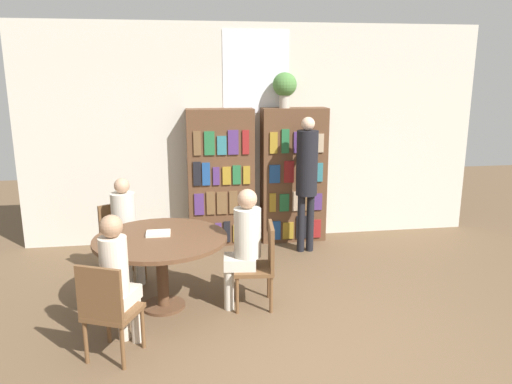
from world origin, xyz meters
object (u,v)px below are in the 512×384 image
at_px(chair_left_side, 120,238).
at_px(seated_reader_left, 126,225).
at_px(seated_reader_back, 118,275).
at_px(reading_table, 161,248).
at_px(librarian_standing, 307,171).
at_px(seated_reader_right, 244,241).
at_px(chair_near_camera, 108,308).
at_px(flower_vase, 285,86).
at_px(bookshelf_left, 221,178).
at_px(bookshelf_right, 293,176).
at_px(chair_far_side, 261,262).

height_order(chair_left_side, seated_reader_left, seated_reader_left).
bearing_deg(seated_reader_back, reading_table, 90.00).
relative_size(seated_reader_left, seated_reader_back, 0.98).
distance_m(chair_left_side, seated_reader_left, 0.27).
bearing_deg(librarian_standing, seated_reader_right, -124.66).
bearing_deg(seated_reader_back, chair_near_camera, -90.00).
xyz_separation_m(reading_table, chair_left_side, (-0.50, 0.87, -0.17)).
relative_size(flower_vase, chair_left_side, 0.54).
bearing_deg(librarian_standing, chair_near_camera, -134.33).
relative_size(bookshelf_left, reading_table, 1.41).
distance_m(bookshelf_right, flower_vase, 1.24).
xyz_separation_m(chair_near_camera, seated_reader_left, (-0.00, 1.63, 0.21)).
xyz_separation_m(reading_table, seated_reader_left, (-0.41, 0.72, 0.04)).
height_order(bookshelf_left, librarian_standing, bookshelf_left).
height_order(chair_far_side, librarian_standing, librarian_standing).
distance_m(bookshelf_right, reading_table, 2.62).
bearing_deg(bookshelf_right, librarian_standing, -83.06).
distance_m(seated_reader_left, librarian_standing, 2.39).
distance_m(chair_far_side, librarian_standing, 1.83).
xyz_separation_m(bookshelf_left, chair_left_side, (-1.26, -1.02, -0.45)).
relative_size(bookshelf_left, chair_near_camera, 2.15).
bearing_deg(bookshelf_right, flower_vase, 178.16).
xyz_separation_m(flower_vase, chair_far_side, (-0.64, -2.00, -1.68)).
distance_m(chair_far_side, seated_reader_right, 0.29).
relative_size(flower_vase, seated_reader_back, 0.38).
height_order(bookshelf_left, reading_table, bookshelf_left).
xyz_separation_m(reading_table, chair_near_camera, (-0.41, -0.92, -0.17)).
bearing_deg(reading_table, chair_near_camera, -114.09).
bearing_deg(bookshelf_left, chair_left_side, -141.02).
height_order(bookshelf_right, flower_vase, flower_vase).
distance_m(flower_vase, chair_far_side, 2.70).
relative_size(flower_vase, reading_table, 0.36).
xyz_separation_m(flower_vase, librarian_standing, (0.20, -0.51, -1.07)).
relative_size(chair_far_side, seated_reader_left, 0.72).
distance_m(chair_far_side, seated_reader_back, 1.49).
height_order(chair_near_camera, chair_left_side, same).
relative_size(flower_vase, seated_reader_right, 0.38).
relative_size(bookshelf_right, flower_vase, 3.96).
height_order(reading_table, seated_reader_left, seated_reader_left).
relative_size(bookshelf_left, seated_reader_left, 1.55).
bearing_deg(bookshelf_left, chair_near_camera, -112.66).
height_order(bookshelf_left, seated_reader_back, bookshelf_left).
distance_m(bookshelf_right, seated_reader_back, 3.40).
bearing_deg(chair_left_side, seated_reader_left, 90.00).
relative_size(chair_near_camera, chair_left_side, 1.00).
relative_size(seated_reader_right, seated_reader_back, 1.01).
distance_m(seated_reader_right, librarian_standing, 1.84).
bearing_deg(chair_left_side, reading_table, 90.00).
xyz_separation_m(bookshelf_right, chair_near_camera, (-2.19, -2.81, -0.45)).
distance_m(flower_vase, seated_reader_left, 2.79).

